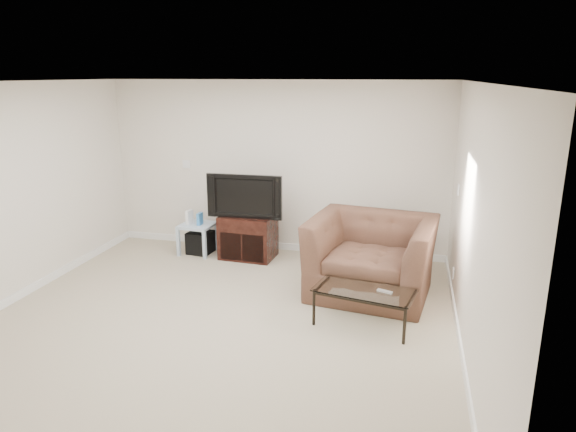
% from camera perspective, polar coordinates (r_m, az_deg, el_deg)
% --- Properties ---
extents(floor, '(5.00, 5.00, 0.00)m').
position_cam_1_polar(floor, '(5.66, -7.95, -11.70)').
color(floor, tan).
rests_on(floor, ground).
extents(ceiling, '(5.00, 5.00, 0.00)m').
position_cam_1_polar(ceiling, '(5.04, -9.04, 14.50)').
color(ceiling, white).
rests_on(ceiling, ground).
extents(wall_back, '(5.00, 0.02, 2.50)m').
position_cam_1_polar(wall_back, '(7.53, -1.40, 5.38)').
color(wall_back, silver).
rests_on(wall_back, ground).
extents(wall_left, '(0.02, 5.00, 2.50)m').
position_cam_1_polar(wall_left, '(6.55, -29.22, 1.86)').
color(wall_left, silver).
rests_on(wall_left, ground).
extents(wall_right, '(0.02, 5.00, 2.50)m').
position_cam_1_polar(wall_right, '(4.88, 19.93, -1.16)').
color(wall_right, silver).
rests_on(wall_right, ground).
extents(plate_back, '(0.12, 0.02, 0.12)m').
position_cam_1_polar(plate_back, '(7.99, -11.22, 5.67)').
color(plate_back, white).
rests_on(plate_back, wall_back).
extents(plate_right_switch, '(0.02, 0.09, 0.13)m').
position_cam_1_polar(plate_right_switch, '(6.43, 18.40, 2.83)').
color(plate_right_switch, white).
rests_on(plate_right_switch, wall_right).
extents(plate_right_outlet, '(0.02, 0.08, 0.12)m').
position_cam_1_polar(plate_right_outlet, '(6.41, 17.88, -6.06)').
color(plate_right_outlet, white).
rests_on(plate_right_outlet, wall_right).
extents(tv_stand, '(0.78, 0.57, 0.63)m').
position_cam_1_polar(tv_stand, '(7.42, -4.45, -2.28)').
color(tv_stand, black).
rests_on(tv_stand, floor).
extents(dvd_player, '(0.40, 0.29, 0.05)m').
position_cam_1_polar(dvd_player, '(7.32, -4.60, -0.81)').
color(dvd_player, black).
rests_on(dvd_player, tv_stand).
extents(television, '(1.00, 0.22, 0.62)m').
position_cam_1_polar(television, '(7.22, -4.64, 2.36)').
color(television, black).
rests_on(television, tv_stand).
extents(side_table, '(0.50, 0.50, 0.45)m').
position_cam_1_polar(side_table, '(7.71, -9.98, -2.47)').
color(side_table, silver).
rests_on(side_table, floor).
extents(subwoofer, '(0.36, 0.36, 0.33)m').
position_cam_1_polar(subwoofer, '(7.74, -9.71, -2.91)').
color(subwoofer, black).
rests_on(subwoofer, floor).
extents(game_console, '(0.06, 0.15, 0.21)m').
position_cam_1_polar(game_console, '(7.66, -10.90, -0.11)').
color(game_console, white).
rests_on(game_console, side_table).
extents(game_case, '(0.05, 0.13, 0.18)m').
position_cam_1_polar(game_case, '(7.58, -9.77, -0.31)').
color(game_case, '#337FCC').
rests_on(game_case, side_table).
extents(recliner, '(1.55, 1.12, 1.25)m').
position_cam_1_polar(recliner, '(6.19, 9.30, -3.05)').
color(recliner, '#553521').
rests_on(recliner, floor).
extents(coffee_table, '(1.12, 0.77, 0.40)m').
position_cam_1_polar(coffee_table, '(5.57, 8.53, -9.87)').
color(coffee_table, black).
rests_on(coffee_table, floor).
extents(remote, '(0.17, 0.10, 0.02)m').
position_cam_1_polar(remote, '(5.43, 10.70, -8.23)').
color(remote, '#B2B2B7').
rests_on(remote, coffee_table).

